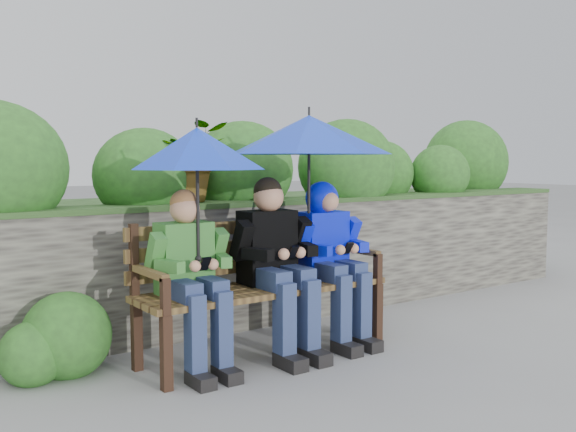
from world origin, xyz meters
TOP-DOWN VIEW (x-y plane):
  - ground at (0.00, 0.00)m, footprint 60.00×60.00m
  - garden_backdrop at (-0.04, 1.56)m, footprint 8.00×2.88m
  - park_bench at (-0.33, -0.00)m, footprint 1.81×0.53m
  - boy_left at (-0.89, -0.09)m, footprint 0.52×0.60m
  - boy_middle at (-0.24, -0.10)m, footprint 0.57×0.66m
  - boy_right at (0.26, -0.08)m, footprint 0.54×0.65m
  - umbrella_left at (-0.84, -0.09)m, footprint 0.88×0.88m
  - umbrella_right at (0.09, -0.03)m, footprint 1.19×1.19m

SIDE VIEW (x-z plane):
  - ground at x=0.00m, z-range 0.00..0.00m
  - park_bench at x=-0.33m, z-range 0.07..1.02m
  - boy_left at x=-0.89m, z-range 0.07..1.25m
  - garden_backdrop at x=-0.04m, z-range -0.26..1.61m
  - boy_middle at x=-0.24m, z-range 0.07..1.31m
  - boy_right at x=0.26m, z-range 0.11..1.32m
  - umbrella_left at x=-0.84m, z-range 0.98..1.89m
  - umbrella_right at x=0.09m, z-range 1.04..2.05m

